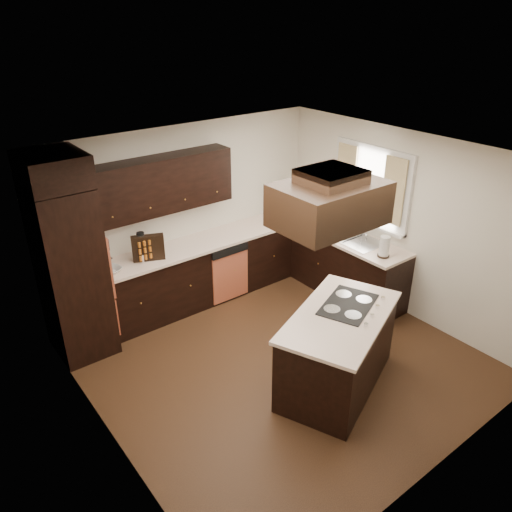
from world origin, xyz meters
The scene contains 30 objects.
floor centered at (0.00, 0.00, -0.01)m, with size 4.20×4.20×0.02m, color #50321C.
ceiling centered at (0.00, 0.00, 2.51)m, with size 4.20×4.20×0.02m, color silver.
wall_back centered at (0.00, 2.11, 1.25)m, with size 4.20×0.02×2.50m, color beige.
wall_front centered at (0.00, -2.11, 1.25)m, with size 4.20×0.02×2.50m, color beige.
wall_left centered at (-2.11, 0.00, 1.25)m, with size 0.02×4.20×2.50m, color beige.
wall_right centered at (2.11, 0.00, 1.25)m, with size 0.02×4.20×2.50m, color beige.
oven_column centered at (-1.78, 1.71, 1.06)m, with size 0.65×0.75×2.12m, color black.
wall_oven_face centered at (-1.43, 1.71, 1.12)m, with size 0.05×0.62×0.78m, color #C55F40.
base_cabinets_back centered at (0.03, 1.80, 0.44)m, with size 2.93×0.60×0.88m, color black.
base_cabinets_right centered at (1.80, 0.90, 0.44)m, with size 0.60×2.40×0.88m, color black.
countertop_back centered at (0.03, 1.79, 0.90)m, with size 2.93×0.63×0.04m, color beige.
countertop_right centered at (1.79, 0.90, 0.90)m, with size 0.63×2.40×0.04m, color beige.
upper_cabinets centered at (-0.43, 1.93, 1.81)m, with size 2.00×0.34×0.72m, color black.
dishwasher_front centered at (0.33, 1.50, 0.40)m, with size 0.60×0.05×0.72m, color #C55F40.
window_frame centered at (2.07, 0.55, 1.65)m, with size 0.06×1.32×1.12m, color silver.
window_pane centered at (2.10, 0.55, 1.65)m, with size 0.00×1.20×1.00m, color white.
curtain_left centered at (2.01, 0.13, 1.70)m, with size 0.02×0.34×0.90m, color beige.
curtain_right centered at (2.01, 0.97, 1.70)m, with size 0.02×0.34×0.90m, color beige.
sink_rim centered at (1.80, 0.55, 0.92)m, with size 0.52×0.84×0.01m, color silver.
island centered at (0.23, -0.70, 0.44)m, with size 1.53×0.83×0.88m, color black.
island_top centered at (0.23, -0.70, 0.90)m, with size 1.58×0.89×0.04m, color beige.
cooktop centered at (0.44, -0.61, 0.93)m, with size 0.72×0.48×0.01m, color black.
range_hood centered at (0.10, -0.55, 2.16)m, with size 1.05×0.72×0.42m, color black.
hood_duct centered at (0.10, -0.55, 2.44)m, with size 0.55×0.50×0.13m, color black.
blender_base centered at (-0.84, 1.78, 0.97)m, with size 0.15×0.15×0.10m, color silver.
blender_pitcher centered at (-0.84, 1.78, 1.15)m, with size 0.13×0.13×0.26m, color silver.
spice_rack centered at (-0.78, 1.73, 1.09)m, with size 0.41×0.10×0.34m, color black.
mixing_bowl centered at (-1.31, 1.70, 0.95)m, with size 0.26×0.26×0.06m, color silver.
soap_bottle centered at (1.76, 0.98, 1.00)m, with size 0.07×0.08×0.16m, color silver.
paper_towel centered at (1.69, -0.07, 1.06)m, with size 0.13×0.13×0.29m, color silver.
Camera 1 is at (-3.22, -3.68, 3.84)m, focal length 35.00 mm.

